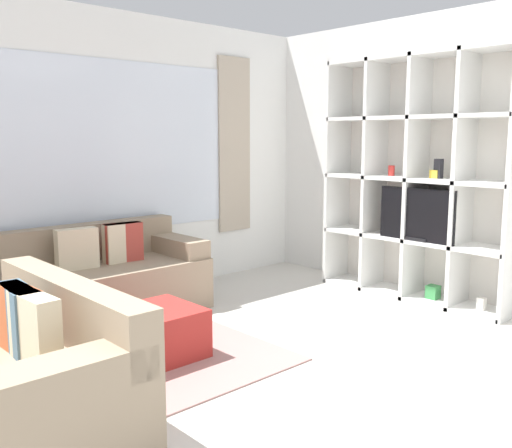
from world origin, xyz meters
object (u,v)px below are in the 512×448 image
Objects in this scene: shelving_unit at (419,181)px; couch_side at (22,375)px; ottoman at (148,336)px; couch_main at (78,286)px.

shelving_unit is 1.47× the size of couch_side.
couch_main is at bearing 88.49° from ottoman.
ottoman is at bearing 111.61° from couch_side.
couch_main is 3.13× the size of ottoman.
shelving_unit is 3.28× the size of ottoman.
shelving_unit is at bearing -7.67° from ottoman.
couch_main reaches higher than ottoman.
shelving_unit is at bearing 90.39° from couch_side.
couch_side is at bearing -158.39° from ottoman.
shelving_unit is 2.96m from ottoman.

